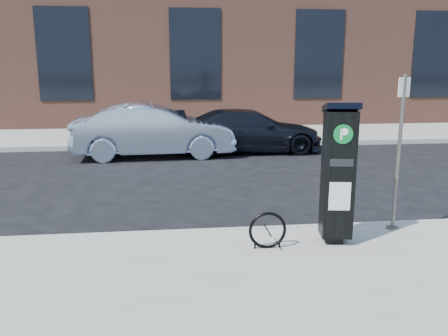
{
  "coord_description": "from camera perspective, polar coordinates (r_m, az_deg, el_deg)",
  "views": [
    {
      "loc": [
        -1.06,
        -7.11,
        2.77
      ],
      "look_at": [
        -0.19,
        0.5,
        1.03
      ],
      "focal_mm": 38.0,
      "sensor_mm": 36.0,
      "label": 1
    }
  ],
  "objects": [
    {
      "name": "car_dark",
      "position": [
        14.69,
        3.02,
        4.5
      ],
      "size": [
        4.52,
        1.86,
        1.31
      ],
      "primitive_type": "imported",
      "rotation": [
        0.0,
        0.0,
        1.58
      ],
      "color": "black",
      "rests_on": "ground"
    },
    {
      "name": "parking_kiosk",
      "position": [
        6.98,
        13.56,
        -0.48
      ],
      "size": [
        0.53,
        0.48,
        2.07
      ],
      "rotation": [
        0.0,
        0.0,
        -0.14
      ],
      "color": "black",
      "rests_on": "sidewalk_near"
    },
    {
      "name": "building",
      "position": [
        24.17,
        -4.2,
        16.04
      ],
      "size": [
        28.0,
        10.05,
        8.25
      ],
      "color": "brown",
      "rests_on": "ground"
    },
    {
      "name": "sign_pole",
      "position": [
        7.78,
        20.26,
        1.53
      ],
      "size": [
        0.21,
        0.19,
        2.43
      ],
      "rotation": [
        0.0,
        0.0,
        0.31
      ],
      "color": "#58524E",
      "rests_on": "sidewalk_near"
    },
    {
      "name": "ground",
      "position": [
        7.7,
        1.82,
        -8.28
      ],
      "size": [
        120.0,
        120.0,
        0.0
      ],
      "primitive_type": "plane",
      "color": "black",
      "rests_on": "ground"
    },
    {
      "name": "sidewalk_far",
      "position": [
        21.31,
        -3.67,
        5.52
      ],
      "size": [
        60.0,
        12.0,
        0.15
      ],
      "primitive_type": "cube",
      "color": "gray",
      "rests_on": "ground"
    },
    {
      "name": "car_silver",
      "position": [
        14.04,
        -8.46,
        4.46
      ],
      "size": [
        4.71,
        1.82,
        1.53
      ],
      "primitive_type": "imported",
      "rotation": [
        0.0,
        0.0,
        1.61
      ],
      "color": "#94A4BD",
      "rests_on": "ground"
    },
    {
      "name": "curb_near",
      "position": [
        7.66,
        1.85,
        -7.81
      ],
      "size": [
        60.0,
        0.12,
        0.16
      ],
      "primitive_type": "cube",
      "color": "#9E9B93",
      "rests_on": "ground"
    },
    {
      "name": "curb_far",
      "position": [
        15.4,
        -2.51,
        2.72
      ],
      "size": [
        60.0,
        0.12,
        0.16
      ],
      "primitive_type": "cube",
      "color": "#9E9B93",
      "rests_on": "ground"
    },
    {
      "name": "bike_rack",
      "position": [
        6.81,
        5.26,
        -7.49
      ],
      "size": [
        0.54,
        0.05,
        0.54
      ],
      "rotation": [
        0.0,
        0.0,
        0.0
      ],
      "color": "black",
      "rests_on": "sidewalk_near"
    }
  ]
}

